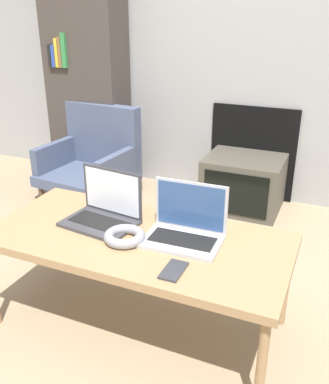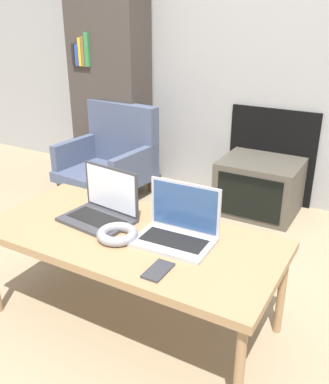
{
  "view_description": "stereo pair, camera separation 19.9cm",
  "coord_description": "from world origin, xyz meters",
  "px_view_note": "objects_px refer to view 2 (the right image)",
  "views": [
    {
      "loc": [
        0.75,
        -1.31,
        1.36
      ],
      "look_at": [
        0.0,
        0.42,
        0.55
      ],
      "focal_mm": 40.0,
      "sensor_mm": 36.0,
      "label": 1
    },
    {
      "loc": [
        0.93,
        -1.22,
        1.36
      ],
      "look_at": [
        0.0,
        0.42,
        0.55
      ],
      "focal_mm": 40.0,
      "sensor_mm": 36.0,
      "label": 2
    }
  ],
  "objects_px": {
    "phone": "(158,270)",
    "armchair": "(113,154)",
    "tv": "(259,186)",
    "laptop_left": "(102,208)",
    "laptop_right": "(178,228)",
    "headphones": "(117,234)"
  },
  "relations": [
    {
      "from": "laptop_left",
      "to": "laptop_right",
      "type": "bearing_deg",
      "value": 7.14
    },
    {
      "from": "phone",
      "to": "laptop_left",
      "type": "bearing_deg",
      "value": 150.63
    },
    {
      "from": "tv",
      "to": "armchair",
      "type": "xyz_separation_m",
      "value": [
        -1.13,
        -0.2,
        0.12
      ]
    },
    {
      "from": "phone",
      "to": "tv",
      "type": "bearing_deg",
      "value": 94.17
    },
    {
      "from": "laptop_left",
      "to": "tv",
      "type": "relative_size",
      "value": 0.63
    },
    {
      "from": "laptop_left",
      "to": "armchair",
      "type": "height_order",
      "value": "laptop_left"
    },
    {
      "from": "tv",
      "to": "phone",
      "type": "bearing_deg",
      "value": -85.83
    },
    {
      "from": "headphones",
      "to": "armchair",
      "type": "height_order",
      "value": "armchair"
    },
    {
      "from": "laptop_right",
      "to": "armchair",
      "type": "distance_m",
      "value": 1.7
    },
    {
      "from": "phone",
      "to": "armchair",
      "type": "xyz_separation_m",
      "value": [
        -1.25,
        1.43,
        -0.16
      ]
    },
    {
      "from": "laptop_right",
      "to": "phone",
      "type": "bearing_deg",
      "value": -80.82
    },
    {
      "from": "headphones",
      "to": "laptop_left",
      "type": "bearing_deg",
      "value": 144.28
    },
    {
      "from": "laptop_left",
      "to": "armchair",
      "type": "distance_m",
      "value": 1.45
    },
    {
      "from": "laptop_left",
      "to": "laptop_right",
      "type": "distance_m",
      "value": 0.39
    },
    {
      "from": "laptop_left",
      "to": "headphones",
      "type": "height_order",
      "value": "laptop_left"
    },
    {
      "from": "tv",
      "to": "headphones",
      "type": "bearing_deg",
      "value": -95.93
    },
    {
      "from": "laptop_left",
      "to": "tv",
      "type": "bearing_deg",
      "value": 83.91
    },
    {
      "from": "phone",
      "to": "tv",
      "type": "height_order",
      "value": "phone"
    },
    {
      "from": "phone",
      "to": "tv",
      "type": "distance_m",
      "value": 1.66
    },
    {
      "from": "headphones",
      "to": "armchair",
      "type": "relative_size",
      "value": 0.25
    },
    {
      "from": "headphones",
      "to": "tv",
      "type": "height_order",
      "value": "headphones"
    },
    {
      "from": "tv",
      "to": "armchair",
      "type": "height_order",
      "value": "armchair"
    }
  ]
}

